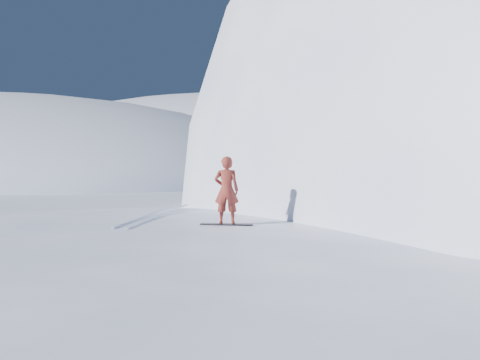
{
  "coord_description": "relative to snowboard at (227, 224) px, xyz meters",
  "views": [
    {
      "loc": [
        6.9,
        -9.32,
        4.27
      ],
      "look_at": [
        1.83,
        4.38,
        3.5
      ],
      "focal_mm": 40.0,
      "sensor_mm": 36.0,
      "label": 1
    }
  ],
  "objects": [
    {
      "name": "near_ridge",
      "position": [
        -0.83,
        -0.38,
        -2.41
      ],
      "size": [
        36.0,
        28.0,
        4.8
      ],
      "primitive_type": "ellipsoid",
      "color": "white",
      "rests_on": "ground"
    },
    {
      "name": "board_tracks",
      "position": [
        -2.81,
        1.38,
        0.01
      ],
      "size": [
        1.64,
        5.89,
        0.04
      ],
      "color": "silver",
      "rests_on": "ground"
    },
    {
      "name": "far_ridge_c",
      "position": [
        -41.83,
        106.62,
        -2.41
      ],
      "size": [
        140.0,
        90.0,
        36.0
      ],
      "primitive_type": "ellipsoid",
      "color": "white",
      "rests_on": "ground"
    },
    {
      "name": "snowboarder",
      "position": [
        0.0,
        0.0,
        0.88
      ],
      "size": [
        0.72,
        0.57,
        1.74
      ],
      "primitive_type": "imported",
      "rotation": [
        0.0,
        0.0,
        3.42
      ],
      "color": "maroon",
      "rests_on": "snowboard"
    },
    {
      "name": "ground",
      "position": [
        -1.83,
        -3.38,
        -2.41
      ],
      "size": [
        400.0,
        400.0,
        0.0
      ],
      "primitive_type": "plane",
      "color": "white",
      "rests_on": "ground"
    },
    {
      "name": "wind_bumps",
      "position": [
        -2.39,
        -1.27,
        -2.41
      ],
      "size": [
        16.0,
        14.4,
        1.0
      ],
      "color": "white",
      "rests_on": "ground"
    },
    {
      "name": "snowboard",
      "position": [
        0.0,
        0.0,
        0.0
      ],
      "size": [
        1.38,
        0.61,
        0.02
      ],
      "primitive_type": "cube",
      "rotation": [
        0.0,
        0.0,
        0.28
      ],
      "color": "black",
      "rests_on": "near_ridge"
    }
  ]
}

